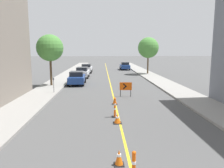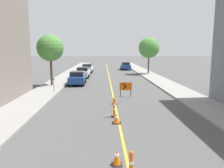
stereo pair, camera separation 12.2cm
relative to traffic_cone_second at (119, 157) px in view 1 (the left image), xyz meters
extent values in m
cube|color=gold|center=(0.40, 26.46, -0.28)|extent=(0.12, 69.62, 0.01)
cube|color=gray|center=(-6.18, 26.46, -0.21)|extent=(2.84, 69.62, 0.15)
cube|color=gray|center=(6.98, 26.46, -0.21)|extent=(2.84, 69.62, 0.15)
cube|color=black|center=(0.00, 0.00, -0.27)|extent=(0.37, 0.37, 0.03)
cone|color=orange|center=(0.00, 0.00, 0.02)|extent=(0.29, 0.29, 0.55)
cylinder|color=white|center=(0.00, 0.00, 0.09)|extent=(0.15, 0.15, 0.09)
cube|color=black|center=(0.26, 4.52, -0.27)|extent=(0.47, 0.47, 0.03)
cone|color=orange|center=(0.26, 4.52, 0.00)|extent=(0.38, 0.38, 0.51)
cylinder|color=white|center=(0.26, 4.52, 0.06)|extent=(0.20, 0.20, 0.08)
cube|color=black|center=(0.36, 8.89, -0.27)|extent=(0.38, 0.38, 0.03)
cone|color=orange|center=(0.36, 8.89, 0.05)|extent=(0.31, 0.31, 0.61)
cylinder|color=white|center=(0.36, 8.89, 0.12)|extent=(0.16, 0.16, 0.10)
cylinder|color=white|center=(0.35, -1.19, 0.45)|extent=(0.13, 0.13, 0.10)
sphere|color=#EF560C|center=(0.35, -1.19, 0.75)|extent=(0.13, 0.13, 0.13)
cube|color=black|center=(0.18, 5.67, -0.27)|extent=(0.38, 0.38, 0.04)
cylinder|color=#EF560C|center=(0.18, 5.67, 0.29)|extent=(0.12, 0.12, 1.07)
cylinder|color=white|center=(0.18, 5.67, 0.23)|extent=(0.13, 0.13, 0.11)
cylinder|color=white|center=(0.18, 5.67, 0.52)|extent=(0.13, 0.13, 0.11)
sphere|color=#EF560C|center=(0.18, 5.67, 0.86)|extent=(0.13, 0.13, 0.13)
cube|color=#EF560C|center=(1.49, 11.58, 0.65)|extent=(1.08, 0.11, 0.69)
cube|color=black|center=(1.41, 11.54, 0.74)|extent=(0.33, 0.04, 0.33)
cube|color=black|center=(1.41, 11.54, 0.55)|extent=(0.33, 0.04, 0.33)
cylinder|color=black|center=(1.03, 11.58, 0.01)|extent=(0.06, 0.06, 0.59)
cylinder|color=black|center=(1.94, 11.58, 0.01)|extent=(0.06, 0.06, 0.59)
cube|color=navy|center=(-3.59, 18.73, 0.40)|extent=(1.94, 4.36, 0.72)
cube|color=black|center=(-3.59, 18.51, 1.03)|extent=(1.59, 1.99, 0.55)
cylinder|color=black|center=(-4.45, 20.06, 0.04)|extent=(0.24, 0.65, 0.64)
cylinder|color=black|center=(-2.74, 20.06, 0.04)|extent=(0.24, 0.65, 0.64)
cylinder|color=black|center=(-4.45, 17.39, 0.04)|extent=(0.24, 0.65, 0.64)
cylinder|color=black|center=(-2.74, 17.39, 0.04)|extent=(0.24, 0.65, 0.64)
cube|color=silver|center=(-3.51, 25.21, 0.40)|extent=(1.91, 4.34, 0.72)
cube|color=black|center=(-3.51, 24.99, 1.03)|extent=(1.58, 1.97, 0.55)
cylinder|color=black|center=(-4.37, 26.54, 0.04)|extent=(0.24, 0.65, 0.64)
cylinder|color=black|center=(-2.66, 26.54, 0.04)|extent=(0.24, 0.65, 0.64)
cylinder|color=black|center=(-4.37, 23.88, 0.04)|extent=(0.24, 0.65, 0.64)
cylinder|color=black|center=(-2.66, 23.88, 0.04)|extent=(0.24, 0.65, 0.64)
cube|color=silver|center=(-3.39, 32.41, 0.40)|extent=(1.89, 4.34, 0.72)
cube|color=black|center=(-3.39, 32.19, 1.03)|extent=(1.57, 1.97, 0.55)
cylinder|color=black|center=(-4.25, 33.74, 0.04)|extent=(0.23, 0.64, 0.64)
cylinder|color=black|center=(-2.54, 33.74, 0.04)|extent=(0.23, 0.64, 0.64)
cylinder|color=black|center=(-4.25, 31.08, 0.04)|extent=(0.23, 0.64, 0.64)
cylinder|color=black|center=(-2.54, 31.08, 0.04)|extent=(0.23, 0.64, 0.64)
cube|color=navy|center=(4.18, 38.23, 0.40)|extent=(1.82, 4.31, 0.72)
cube|color=black|center=(4.18, 38.02, 1.03)|extent=(1.54, 1.94, 0.55)
cylinder|color=black|center=(3.33, 39.56, 0.04)|extent=(0.22, 0.64, 0.64)
cylinder|color=black|center=(5.04, 39.56, 0.04)|extent=(0.22, 0.64, 0.64)
cylinder|color=black|center=(3.33, 36.90, 0.04)|extent=(0.22, 0.64, 0.64)
cylinder|color=black|center=(5.04, 36.90, 0.04)|extent=(0.22, 0.64, 0.64)
cylinder|color=#4C4C51|center=(-5.11, 13.03, 0.45)|extent=(0.05, 0.05, 1.16)
cube|color=#565B60|center=(-5.11, 13.03, 1.13)|extent=(0.12, 0.10, 0.22)
sphere|color=#565B60|center=(-5.11, 13.03, 1.24)|extent=(0.11, 0.11, 0.11)
cylinder|color=#4C3823|center=(-6.32, 17.40, 1.40)|extent=(0.24, 0.24, 3.06)
sphere|color=#478438|center=(-6.32, 17.40, 4.04)|extent=(2.95, 2.95, 2.95)
cylinder|color=#4C3823|center=(7.13, 29.16, 1.38)|extent=(0.24, 0.24, 3.03)
sphere|color=#478438|center=(7.13, 29.16, 4.18)|extent=(3.43, 3.43, 3.43)
camera|label=1|loc=(-0.58, -7.28, 3.80)|focal=35.00mm
camera|label=2|loc=(-0.46, -7.29, 3.80)|focal=35.00mm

